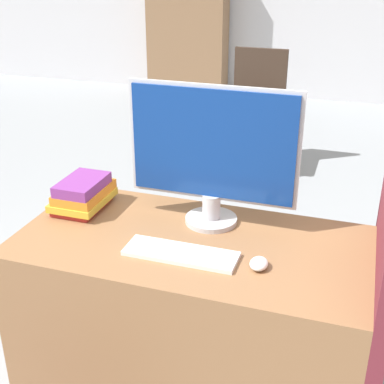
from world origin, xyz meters
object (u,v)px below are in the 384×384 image
at_px(book_stack, 83,194).
at_px(monitor, 212,152).
at_px(keyboard, 181,254).
at_px(far_chair, 256,104).
at_px(mouse, 259,264).

bearing_deg(book_stack, monitor, 5.31).
xyz_separation_m(keyboard, far_chair, (-0.31, 2.76, -0.20)).
relative_size(mouse, book_stack, 0.31).
height_order(monitor, far_chair, monitor).
distance_m(mouse, book_stack, 0.82).
distance_m(mouse, far_chair, 2.83).
bearing_deg(keyboard, monitor, 84.17).
height_order(monitor, keyboard, monitor).
distance_m(keyboard, far_chair, 2.79).
xyz_separation_m(monitor, far_chair, (-0.34, 2.49, -0.48)).
bearing_deg(far_chair, monitor, -110.35).
xyz_separation_m(monitor, book_stack, (-0.54, -0.05, -0.23)).
relative_size(monitor, far_chair, 0.66).
relative_size(monitor, mouse, 8.03).
height_order(keyboard, book_stack, book_stack).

